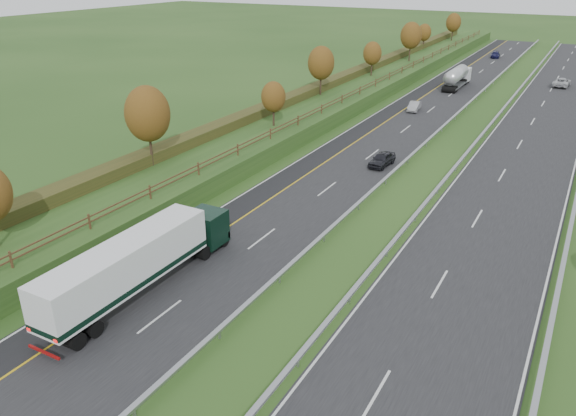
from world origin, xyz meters
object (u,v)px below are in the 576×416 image
at_px(box_lorry, 139,262).
at_px(car_dark_near, 382,159).
at_px(car_silver_mid, 414,106).
at_px(car_oncoming, 562,82).
at_px(car_small_far, 495,55).
at_px(road_tanker, 457,77).

height_order(box_lorry, car_dark_near, box_lorry).
height_order(car_silver_mid, car_oncoming, car_oncoming).
bearing_deg(car_small_far, road_tanker, -96.37).
relative_size(box_lorry, car_small_far, 3.67).
distance_m(car_silver_mid, car_oncoming, 33.96).
height_order(car_dark_near, car_silver_mid, car_dark_near).
bearing_deg(road_tanker, car_oncoming, 30.70).
xyz_separation_m(road_tanker, car_dark_near, (2.89, -45.04, -1.11)).
xyz_separation_m(car_dark_near, car_silver_mid, (-4.25, 25.20, -0.05)).
distance_m(box_lorry, car_silver_mid, 56.52).
xyz_separation_m(road_tanker, car_oncoming, (15.87, 9.42, -1.07)).
bearing_deg(box_lorry, car_silver_mid, 89.18).
height_order(box_lorry, road_tanker, box_lorry).
relative_size(box_lorry, car_oncoming, 2.99).
bearing_deg(car_dark_near, car_small_far, 96.83).
bearing_deg(car_dark_near, car_oncoming, 81.30).
distance_m(box_lorry, car_small_far, 113.81).
bearing_deg(car_oncoming, road_tanker, 33.36).
distance_m(car_dark_near, car_small_far, 82.55).
bearing_deg(car_dark_near, box_lorry, -94.47).
height_order(road_tanker, car_dark_near, road_tanker).
bearing_deg(box_lorry, road_tanker, 88.38).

